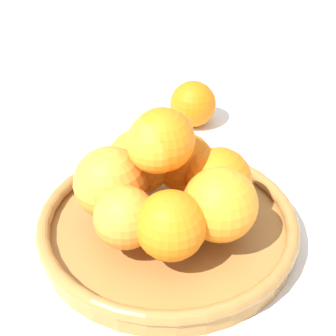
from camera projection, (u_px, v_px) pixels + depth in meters
The scene contains 4 objects.
ground_plane at pixel (168, 237), 0.65m from camera, with size 4.00×4.00×0.00m, color white.
fruit_bowl at pixel (168, 226), 0.64m from camera, with size 0.30×0.30×0.03m.
orange_pile at pixel (166, 181), 0.60m from camera, with size 0.20×0.18×0.13m.
stray_orange at pixel (193, 104), 0.84m from camera, with size 0.07×0.07×0.07m, color orange.
Camera 1 is at (0.16, -0.46, 0.44)m, focal length 60.00 mm.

